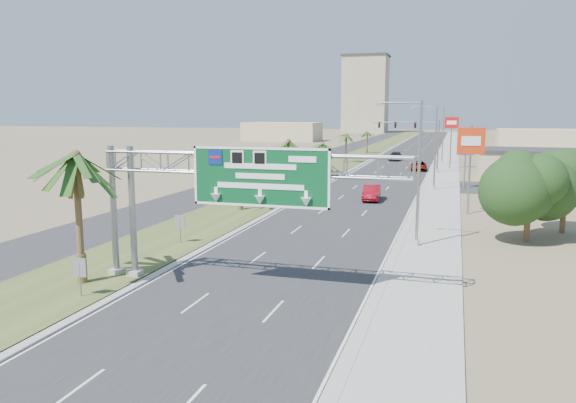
{
  "coord_description": "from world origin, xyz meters",
  "views": [
    {
      "loc": [
        9.83,
        -16.85,
        9.19
      ],
      "look_at": [
        0.82,
        13.28,
        4.2
      ],
      "focal_mm": 35.0,
      "sensor_mm": 36.0,
      "label": 1
    }
  ],
  "objects_px": {
    "car_left_lane": "(301,195)",
    "pole_sign_red_near": "(471,145)",
    "pole_sign_blue": "(466,145)",
    "pole_sign_red_far": "(452,127)",
    "signal_mast": "(425,141)",
    "car_right_lane": "(419,166)",
    "car_mid_lane": "(372,193)",
    "car_far": "(395,157)",
    "store_building": "(548,166)",
    "palm_near": "(75,156)",
    "sign_gantry": "(234,174)"
  },
  "relations": [
    {
      "from": "car_mid_lane",
      "to": "car_far",
      "type": "bearing_deg",
      "value": 88.82
    },
    {
      "from": "signal_mast",
      "to": "car_right_lane",
      "type": "bearing_deg",
      "value": 107.44
    },
    {
      "from": "store_building",
      "to": "pole_sign_red_near",
      "type": "xyz_separation_m",
      "value": [
        -10.88,
        -29.58,
        4.27
      ]
    },
    {
      "from": "car_far",
      "to": "pole_sign_red_far",
      "type": "distance_m",
      "value": 18.37
    },
    {
      "from": "signal_mast",
      "to": "pole_sign_red_near",
      "type": "height_order",
      "value": "pole_sign_red_near"
    },
    {
      "from": "store_building",
      "to": "car_far",
      "type": "bearing_deg",
      "value": 130.86
    },
    {
      "from": "palm_near",
      "to": "pole_sign_red_far",
      "type": "relative_size",
      "value": 0.96
    },
    {
      "from": "palm_near",
      "to": "store_building",
      "type": "distance_m",
      "value": 66.04
    },
    {
      "from": "car_right_lane",
      "to": "car_far",
      "type": "relative_size",
      "value": 0.97
    },
    {
      "from": "signal_mast",
      "to": "car_right_lane",
      "type": "height_order",
      "value": "signal_mast"
    },
    {
      "from": "sign_gantry",
      "to": "pole_sign_red_near",
      "type": "xyz_separation_m",
      "value": [
        12.18,
        26.49,
        0.22
      ]
    },
    {
      "from": "pole_sign_blue",
      "to": "pole_sign_red_near",
      "type": "bearing_deg",
      "value": -89.56
    },
    {
      "from": "sign_gantry",
      "to": "pole_sign_blue",
      "type": "bearing_deg",
      "value": 74.83
    },
    {
      "from": "car_far",
      "to": "pole_sign_blue",
      "type": "bearing_deg",
      "value": -67.56
    },
    {
      "from": "pole_sign_red_far",
      "to": "store_building",
      "type": "bearing_deg",
      "value": -45.27
    },
    {
      "from": "palm_near",
      "to": "sign_gantry",
      "type": "bearing_deg",
      "value": 13.32
    },
    {
      "from": "signal_mast",
      "to": "car_far",
      "type": "bearing_deg",
      "value": 107.28
    },
    {
      "from": "signal_mast",
      "to": "pole_sign_red_far",
      "type": "distance_m",
      "value": 8.36
    },
    {
      "from": "car_left_lane",
      "to": "pole_sign_red_near",
      "type": "bearing_deg",
      "value": -11.03
    },
    {
      "from": "palm_near",
      "to": "pole_sign_blue",
      "type": "xyz_separation_m",
      "value": [
        20.18,
        46.36,
        -1.57
      ]
    },
    {
      "from": "signal_mast",
      "to": "car_mid_lane",
      "type": "bearing_deg",
      "value": -96.95
    },
    {
      "from": "car_mid_lane",
      "to": "pole_sign_blue",
      "type": "distance_m",
      "value": 16.34
    },
    {
      "from": "store_building",
      "to": "car_left_lane",
      "type": "height_order",
      "value": "store_building"
    },
    {
      "from": "palm_near",
      "to": "pole_sign_red_far",
      "type": "bearing_deg",
      "value": 75.65
    },
    {
      "from": "car_left_lane",
      "to": "car_right_lane",
      "type": "height_order",
      "value": "car_right_lane"
    },
    {
      "from": "car_mid_lane",
      "to": "pole_sign_blue",
      "type": "height_order",
      "value": "pole_sign_blue"
    },
    {
      "from": "car_right_lane",
      "to": "pole_sign_blue",
      "type": "xyz_separation_m",
      "value": [
        6.72,
        -20.52,
        4.63
      ]
    },
    {
      "from": "store_building",
      "to": "car_mid_lane",
      "type": "relative_size",
      "value": 3.7
    },
    {
      "from": "car_left_lane",
      "to": "car_mid_lane",
      "type": "height_order",
      "value": "car_mid_lane"
    },
    {
      "from": "car_mid_lane",
      "to": "pole_sign_red_far",
      "type": "relative_size",
      "value": 0.56
    },
    {
      "from": "signal_mast",
      "to": "pole_sign_red_near",
      "type": "bearing_deg",
      "value": -80.5
    },
    {
      "from": "car_far",
      "to": "store_building",
      "type": "bearing_deg",
      "value": -44.43
    },
    {
      "from": "car_left_lane",
      "to": "store_building",
      "type": "bearing_deg",
      "value": 42.67
    },
    {
      "from": "signal_mast",
      "to": "pole_sign_red_near",
      "type": "distance_m",
      "value": 36.07
    },
    {
      "from": "pole_sign_blue",
      "to": "sign_gantry",
      "type": "bearing_deg",
      "value": -105.17
    },
    {
      "from": "car_right_lane",
      "to": "pole_sign_blue",
      "type": "distance_m",
      "value": 22.08
    },
    {
      "from": "car_left_lane",
      "to": "car_mid_lane",
      "type": "bearing_deg",
      "value": 19.32
    },
    {
      "from": "pole_sign_blue",
      "to": "pole_sign_red_far",
      "type": "distance_m",
      "value": 24.88
    },
    {
      "from": "sign_gantry",
      "to": "store_building",
      "type": "xyz_separation_m",
      "value": [
        23.06,
        56.07,
        -4.06
      ]
    },
    {
      "from": "signal_mast",
      "to": "pole_sign_red_far",
      "type": "xyz_separation_m",
      "value": [
        3.83,
        7.15,
        2.01
      ]
    },
    {
      "from": "car_far",
      "to": "pole_sign_red_far",
      "type": "bearing_deg",
      "value": -48.55
    },
    {
      "from": "car_left_lane",
      "to": "pole_sign_red_near",
      "type": "distance_m",
      "value": 17.75
    },
    {
      "from": "car_far",
      "to": "car_mid_lane",
      "type": "bearing_deg",
      "value": -82.07
    },
    {
      "from": "signal_mast",
      "to": "pole_sign_blue",
      "type": "xyz_separation_m",
      "value": [
        5.81,
        -17.61,
        0.51
      ]
    },
    {
      "from": "palm_near",
      "to": "pole_sign_red_near",
      "type": "xyz_separation_m",
      "value": [
        20.32,
        28.42,
        -0.66
      ]
    },
    {
      "from": "car_left_lane",
      "to": "pole_sign_red_near",
      "type": "relative_size",
      "value": 0.5
    },
    {
      "from": "pole_sign_blue",
      "to": "pole_sign_red_far",
      "type": "height_order",
      "value": "pole_sign_red_far"
    },
    {
      "from": "signal_mast",
      "to": "car_mid_lane",
      "type": "relative_size",
      "value": 2.11
    },
    {
      "from": "car_mid_lane",
      "to": "pole_sign_red_far",
      "type": "distance_m",
      "value": 38.49
    },
    {
      "from": "car_mid_lane",
      "to": "palm_near",
      "type": "bearing_deg",
      "value": -111.93
    }
  ]
}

